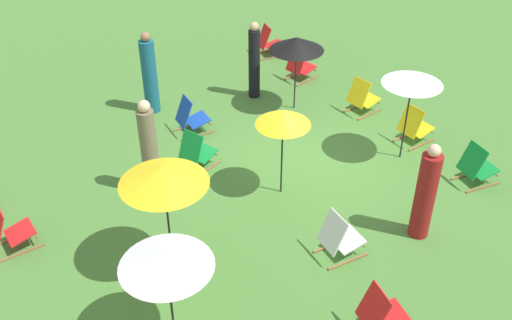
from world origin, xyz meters
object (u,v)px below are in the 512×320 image
object	(u,v)px
umbrella_1	(163,175)
umbrella_4	(297,44)
deckchair_9	(300,66)
person_2	(254,62)
deckchair_5	(9,231)
deckchair_8	(269,42)
deckchair_12	(477,167)
umbrella_0	(166,259)
umbrella_3	(283,117)
person_3	(425,194)
deckchair_10	(362,98)
deckchair_6	(191,118)
umbrella_2	(413,79)
person_1	(149,150)
deckchair_3	(414,127)
deckchair_7	(197,152)
deckchair_4	(339,238)
person_0	(150,75)
deckchair_2	(381,315)

from	to	relation	value
umbrella_1	umbrella_4	world-z (taller)	umbrella_1
deckchair_9	person_2	size ratio (longest dim) A/B	0.45
deckchair_5	deckchair_8	distance (m)	8.69
deckchair_12	person_2	size ratio (longest dim) A/B	0.46
umbrella_0	umbrella_3	world-z (taller)	umbrella_3
deckchair_8	person_3	bearing A→B (deg)	177.31
deckchair_10	umbrella_1	distance (m)	6.31
deckchair_9	umbrella_1	size ratio (longest dim) A/B	0.43
deckchair_5	deckchair_12	distance (m)	8.27
deckchair_9	deckchair_10	size ratio (longest dim) A/B	1.00
deckchair_6	umbrella_2	bearing A→B (deg)	-130.11
person_1	person_2	bearing A→B (deg)	163.09
deckchair_3	deckchair_10	size ratio (longest dim) A/B	1.00
deckchair_3	deckchair_7	bearing A→B (deg)	67.62
deckchair_4	person_3	size ratio (longest dim) A/B	0.47
deckchair_4	umbrella_2	distance (m)	3.52
umbrella_4	deckchair_3	bearing A→B (deg)	-156.43
umbrella_3	person_0	world-z (taller)	person_0
deckchair_6	umbrella_0	world-z (taller)	umbrella_0
deckchair_4	deckchair_9	size ratio (longest dim) A/B	1.00
deckchair_2	deckchair_10	world-z (taller)	same
deckchair_12	umbrella_3	size ratio (longest dim) A/B	0.49
deckchair_5	person_2	xyz separation A→B (m)	(1.99, -6.25, 0.51)
umbrella_0	umbrella_1	distance (m)	1.44
deckchair_12	deckchair_10	bearing A→B (deg)	10.52
deckchair_3	person_3	world-z (taller)	person_3
deckchair_4	deckchair_10	size ratio (longest dim) A/B	1.00
deckchair_3	umbrella_0	xyz separation A→B (m)	(-1.60, 6.51, 1.18)
umbrella_4	umbrella_3	bearing A→B (deg)	137.04
umbrella_2	person_3	bearing A→B (deg)	140.29
deckchair_7	deckchair_12	distance (m)	5.27
deckchair_7	deckchair_9	distance (m)	4.42
deckchair_5	deckchair_3	bearing A→B (deg)	-100.37
deckchair_6	umbrella_1	world-z (taller)	umbrella_1
person_3	deckchair_2	bearing A→B (deg)	-74.42
deckchair_3	umbrella_1	size ratio (longest dim) A/B	0.43
deckchair_3	person_3	xyz separation A→B (m)	(-2.02, 2.10, 0.47)
deckchair_8	umbrella_2	size ratio (longest dim) A/B	0.46
deckchair_5	deckchair_8	world-z (taller)	same
deckchair_12	person_1	xyz separation A→B (m)	(3.26, 5.03, 0.54)
deckchair_5	umbrella_4	xyz separation A→B (m)	(0.99, -6.65, 1.20)
deckchair_2	deckchair_7	xyz separation A→B (m)	(4.91, 0.00, 0.00)
umbrella_2	person_1	size ratio (longest dim) A/B	0.97
umbrella_3	person_0	size ratio (longest dim) A/B	0.92
deckchair_2	deckchair_3	distance (m)	5.19
person_1	person_2	world-z (taller)	person_1
person_0	person_2	distance (m)	2.40
deckchair_8	deckchair_12	size ratio (longest dim) A/B	1.01
deckchair_2	umbrella_1	distance (m)	3.57
deckchair_4	person_2	bearing A→B (deg)	-13.50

